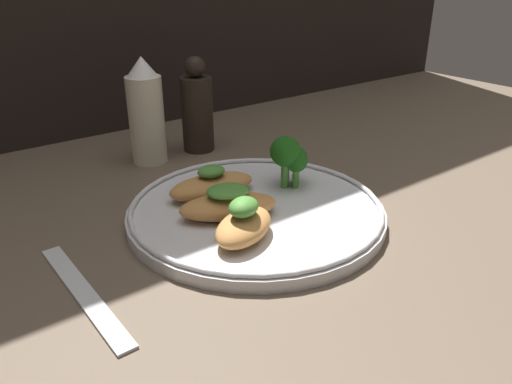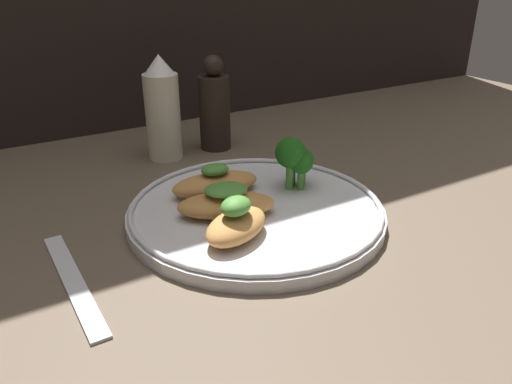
{
  "view_description": "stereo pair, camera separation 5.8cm",
  "coord_description": "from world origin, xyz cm",
  "px_view_note": "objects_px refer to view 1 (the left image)",
  "views": [
    {
      "loc": [
        -31.66,
        -42.1,
        27.93
      ],
      "look_at": [
        0.0,
        0.0,
        3.4
      ],
      "focal_mm": 35.0,
      "sensor_mm": 36.0,
      "label": 1
    },
    {
      "loc": [
        -26.84,
        -45.33,
        27.93
      ],
      "look_at": [
        0.0,
        0.0,
        3.4
      ],
      "focal_mm": 35.0,
      "sensor_mm": 36.0,
      "label": 2
    }
  ],
  "objects_px": {
    "broccoli_bunch": "(290,155)",
    "plate": "(256,210)",
    "pepper_grinder": "(197,110)",
    "sauce_bottle": "(146,113)"
  },
  "relations": [
    {
      "from": "broccoli_bunch",
      "to": "plate",
      "type": "bearing_deg",
      "value": -160.89
    },
    {
      "from": "broccoli_bunch",
      "to": "pepper_grinder",
      "type": "xyz_separation_m",
      "value": [
        -0.0,
        0.22,
        0.01
      ]
    },
    {
      "from": "plate",
      "to": "sauce_bottle",
      "type": "relative_size",
      "value": 1.92
    },
    {
      "from": "sauce_bottle",
      "to": "plate",
      "type": "bearing_deg",
      "value": -85.91
    },
    {
      "from": "broccoli_bunch",
      "to": "sauce_bottle",
      "type": "xyz_separation_m",
      "value": [
        -0.09,
        0.22,
        0.02
      ]
    },
    {
      "from": "plate",
      "to": "pepper_grinder",
      "type": "height_order",
      "value": "pepper_grinder"
    },
    {
      "from": "broccoli_bunch",
      "to": "pepper_grinder",
      "type": "distance_m",
      "value": 0.22
    },
    {
      "from": "broccoli_bunch",
      "to": "sauce_bottle",
      "type": "bearing_deg",
      "value": 112.03
    },
    {
      "from": "broccoli_bunch",
      "to": "pepper_grinder",
      "type": "relative_size",
      "value": 0.46
    },
    {
      "from": "sauce_bottle",
      "to": "broccoli_bunch",
      "type": "bearing_deg",
      "value": -67.97
    }
  ]
}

